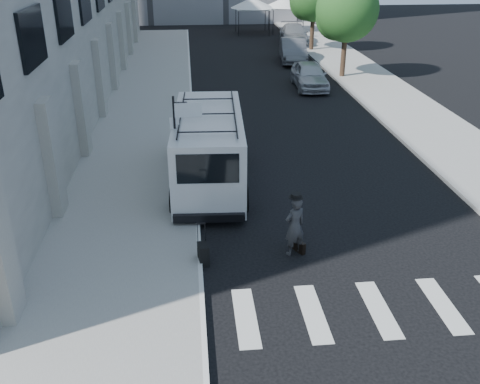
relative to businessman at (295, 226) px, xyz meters
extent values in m
plane|color=black|center=(-0.63, 0.34, -0.88)|extent=(120.00, 120.00, 0.00)
cube|color=gray|center=(-4.88, 16.34, -0.80)|extent=(4.50, 48.00, 0.15)
cube|color=gray|center=(8.37, 20.34, -0.80)|extent=(4.00, 56.00, 0.15)
cylinder|color=black|center=(-3.23, 3.54, 1.02)|extent=(0.07, 0.07, 3.50)
cube|color=white|center=(-3.23, 3.56, 1.87)|extent=(0.30, 0.03, 0.42)
cube|color=white|center=(-2.78, 3.54, 2.32)|extent=(0.85, 0.06, 0.45)
cylinder|color=black|center=(6.97, 20.34, 0.52)|extent=(0.32, 0.32, 2.80)
sphere|color=#144119|center=(6.97, 20.34, 3.25)|extent=(3.80, 3.80, 3.80)
sphere|color=#144119|center=(6.57, 20.94, 2.68)|extent=(2.66, 2.66, 2.66)
cylinder|color=black|center=(6.97, 29.34, 0.52)|extent=(0.32, 0.32, 2.80)
sphere|color=#144119|center=(6.57, 29.94, 2.68)|extent=(2.66, 2.66, 2.66)
cylinder|color=black|center=(1.97, 36.94, 0.22)|extent=(0.06, 0.06, 2.20)
cylinder|color=black|center=(4.77, 36.94, 0.22)|extent=(0.06, 0.06, 2.20)
cylinder|color=black|center=(1.97, 39.74, 0.22)|extent=(0.06, 0.06, 2.20)
cylinder|color=black|center=(4.77, 39.74, 0.22)|extent=(0.06, 0.06, 2.20)
cube|color=white|center=(3.37, 38.34, 1.37)|extent=(3.00, 3.00, 0.12)
cone|color=white|center=(3.37, 38.34, 1.87)|extent=(4.00, 4.00, 0.90)
cylinder|color=black|center=(5.17, 37.44, 0.22)|extent=(0.06, 0.06, 2.20)
cylinder|color=black|center=(7.97, 37.44, 0.22)|extent=(0.06, 0.06, 2.20)
cylinder|color=black|center=(5.17, 40.24, 0.22)|extent=(0.06, 0.06, 2.20)
cylinder|color=black|center=(7.97, 40.24, 0.22)|extent=(0.06, 0.06, 2.20)
cube|color=white|center=(6.57, 38.84, 1.37)|extent=(3.00, 3.00, 0.12)
cone|color=white|center=(6.57, 38.84, 1.87)|extent=(4.00, 4.00, 0.90)
imported|color=#313133|center=(0.00, 0.00, 0.00)|extent=(0.76, 0.66, 1.76)
cube|color=black|center=(0.18, 0.08, -0.71)|extent=(0.31, 0.44, 0.34)
cube|color=black|center=(-2.53, -0.29, -0.57)|extent=(0.32, 0.45, 0.61)
cylinder|color=black|center=(-2.67, -0.12, -0.01)|extent=(0.02, 0.02, 0.58)
cylinder|color=black|center=(-2.46, -0.08, -0.01)|extent=(0.02, 0.02, 0.58)
cube|color=black|center=(-2.56, -0.10, 0.27)|extent=(0.23, 0.06, 0.03)
cube|color=silver|center=(-2.13, 4.84, 0.53)|extent=(2.60, 6.31, 2.41)
cube|color=silver|center=(-1.97, 8.22, -0.02)|extent=(2.23, 1.14, 1.26)
cube|color=black|center=(-2.28, 1.76, 1.08)|extent=(1.84, 0.18, 0.92)
cylinder|color=black|center=(-3.12, 7.07, -0.44)|extent=(0.36, 0.89, 0.87)
cylinder|color=black|center=(-0.94, 6.96, -0.44)|extent=(0.36, 0.89, 0.87)
cylinder|color=black|center=(-3.32, 2.82, -0.44)|extent=(0.36, 0.89, 0.87)
cylinder|color=black|center=(-1.14, 2.72, -0.44)|extent=(0.36, 0.89, 0.87)
imported|color=#B1B3B9|center=(4.37, 18.11, -0.12)|extent=(1.92, 4.48, 1.51)
imported|color=#56575D|center=(4.79, 25.56, -0.07)|extent=(2.21, 5.05, 1.61)
imported|color=gray|center=(6.17, 32.40, -0.08)|extent=(2.76, 5.68, 1.59)
camera|label=1|loc=(-2.74, -12.63, 7.14)|focal=40.00mm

